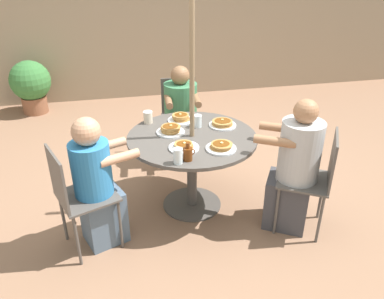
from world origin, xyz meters
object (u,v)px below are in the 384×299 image
patio_chair_north (76,193)px  diner_north (97,187)px  diner_east (294,171)px  patio_chair_south (179,113)px  coffee_cup (148,117)px  patio_chair_east (315,176)px  patio_table (192,148)px  pancake_plate_c (222,124)px  syrup_bottle (188,153)px  potted_shrub (31,84)px  pancake_plate_a (181,118)px  drinking_glass_a (198,121)px  drinking_glass_b (178,156)px  diner_south (181,121)px  pancake_plate_d (171,130)px  pancake_plate_e (184,147)px  pancake_plate_b (221,147)px

patio_chair_north → diner_north: 0.17m
diner_north → diner_east: (1.60, -0.13, 0.01)m
patio_chair_south → coffee_cup: size_ratio=8.02×
patio_chair_south → patio_chair_east: bearing=121.8°
patio_chair_north → patio_table: bearing=90.0°
pancake_plate_c → syrup_bottle: bearing=-128.0°
syrup_bottle → coffee_cup: size_ratio=1.32×
patio_table → potted_shrub: potted_shrub is taller
syrup_bottle → pancake_plate_a: bearing=83.4°
patio_table → diner_east: bearing=-30.7°
patio_chair_south → coffee_cup: (-0.42, -0.69, 0.26)m
diner_east → drinking_glass_a: bearing=77.6°
drinking_glass_a → pancake_plate_c: bearing=-7.9°
drinking_glass_b → potted_shrub: 3.68m
patio_chair_north → coffee_cup: 1.03m
diner_east → pancake_plate_c: 0.78m
syrup_bottle → potted_shrub: size_ratio=0.19×
diner_south → pancake_plate_d: diner_south is taller
diner_south → patio_table: bearing=90.0°
patio_chair_north → pancake_plate_e: 0.91m
patio_chair_north → drinking_glass_a: size_ratio=7.92×
diner_north → patio_chair_east: (1.74, -0.21, 0.00)m
pancake_plate_b → syrup_bottle: syrup_bottle is taller
pancake_plate_d → drinking_glass_a: (0.26, 0.08, 0.03)m
pancake_plate_c → drinking_glass_b: 0.80m
patio_chair_east → pancake_plate_b: patio_chair_east is taller
diner_north → patio_chair_east: 1.76m
patio_chair_east → diner_north: bearing=113.7°
patio_table → pancake_plate_b: (0.18, -0.30, 0.15)m
diner_north → pancake_plate_c: diner_north is taller
diner_south → syrup_bottle: bearing=86.1°
patio_chair_north → patio_chair_south: 1.80m
diner_east → patio_chair_south: diner_east is taller
pancake_plate_a → potted_shrub: (-1.79, 2.49, -0.31)m
pancake_plate_b → pancake_plate_e: 0.30m
syrup_bottle → pancake_plate_d: bearing=95.5°
diner_east → patio_chair_east: bearing=-90.0°
pancake_plate_a → syrup_bottle: size_ratio=1.69×
syrup_bottle → coffee_cup: (-0.22, 0.79, -0.00)m
syrup_bottle → diner_north: bearing=172.8°
patio_chair_north → drinking_glass_a: (1.08, 0.57, 0.26)m
diner_east → pancake_plate_a: size_ratio=4.68×
pancake_plate_e → potted_shrub: (-1.71, 3.06, -0.30)m
patio_table → diner_north: (-0.83, -0.33, -0.08)m
diner_north → patio_chair_south: size_ratio=1.23×
patio_chair_south → pancake_plate_d: size_ratio=3.61×
drinking_glass_a → drinking_glass_b: size_ratio=0.93×
diner_east → pancake_plate_a: 1.15m
coffee_cup → patio_chair_east: bearing=-36.0°
pancake_plate_a → pancake_plate_e: (-0.08, -0.57, -0.01)m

